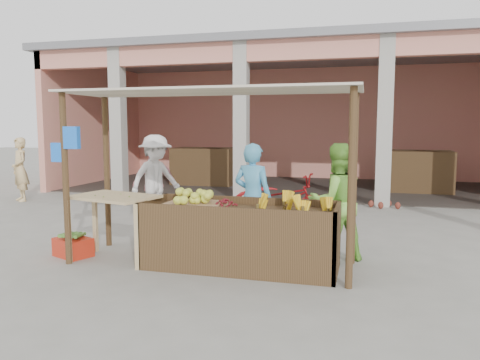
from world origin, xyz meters
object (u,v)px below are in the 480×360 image
(red_crate, at_px, (73,247))
(side_table, at_px, (114,205))
(vendor_green, at_px, (336,199))
(fruit_stall, at_px, (240,239))
(motorcycle, at_px, (280,199))
(vendor_blue, at_px, (253,194))

(red_crate, bearing_deg, side_table, 21.98)
(side_table, xyz_separation_m, red_crate, (-0.70, 0.01, -0.65))
(side_table, relative_size, red_crate, 2.50)
(red_crate, xyz_separation_m, vendor_green, (3.73, 0.85, 0.74))
(fruit_stall, xyz_separation_m, side_table, (-1.82, -0.11, 0.39))
(side_table, xyz_separation_m, vendor_green, (3.03, 0.86, 0.09))
(motorcycle, bearing_deg, vendor_green, -143.68)
(vendor_blue, bearing_deg, fruit_stall, 103.68)
(red_crate, bearing_deg, motorcycle, 69.30)
(side_table, bearing_deg, red_crate, -166.49)
(fruit_stall, distance_m, motorcycle, 2.66)
(red_crate, bearing_deg, vendor_green, 35.26)
(motorcycle, bearing_deg, vendor_blue, -177.61)
(vendor_green, bearing_deg, red_crate, -12.80)
(vendor_green, relative_size, motorcycle, 0.85)
(motorcycle, bearing_deg, fruit_stall, -176.01)
(side_table, relative_size, vendor_blue, 0.74)
(fruit_stall, relative_size, red_crate, 4.98)
(side_table, relative_size, vendor_green, 0.74)
(vendor_green, bearing_deg, vendor_blue, -30.07)
(vendor_blue, xyz_separation_m, vendor_green, (1.24, -0.10, -0.00))
(vendor_blue, height_order, vendor_green, vendor_blue)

